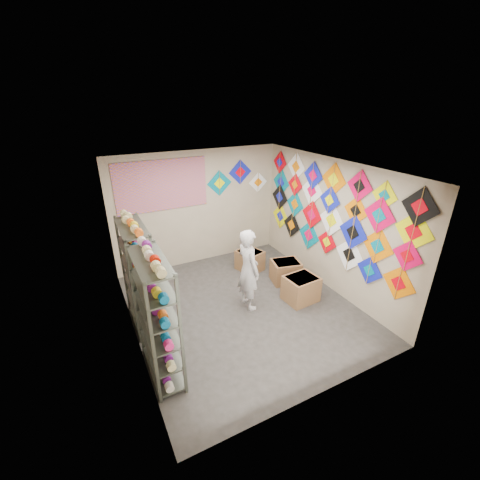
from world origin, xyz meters
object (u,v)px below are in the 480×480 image
carton_b (286,271)px  carton_c (250,260)px  carton_a (301,289)px  shelf_rack_back (139,276)px  shopkeeper (248,269)px  shelf_rack_front (157,319)px

carton_b → carton_c: size_ratio=1.09×
carton_a → carton_c: (-0.31, 1.56, -0.02)m
shelf_rack_back → carton_c: size_ratio=3.50×
shelf_rack_back → carton_c: shelf_rack_back is taller
shopkeeper → carton_c: size_ratio=2.96×
shelf_rack_back → carton_b: bearing=-0.3°
shelf_rack_front → shelf_rack_back: same height
shelf_rack_back → shopkeeper: bearing=-12.8°
carton_a → carton_b: (0.14, 0.74, -0.02)m
carton_a → carton_c: carton_a is taller
shelf_rack_front → carton_a: (2.93, 0.55, -0.69)m
shelf_rack_back → carton_c: 2.84m
shelf_rack_front → shelf_rack_back: 1.30m
shelf_rack_front → shelf_rack_back: bearing=90.0°
shelf_rack_back → carton_b: (3.08, -0.02, -0.71)m
shelf_rack_back → carton_a: bearing=-14.4°
shelf_rack_back → shopkeeper: shelf_rack_back is taller
shelf_rack_back → carton_a: (2.93, -0.75, -0.69)m
shelf_rack_front → carton_b: (3.08, 1.28, -0.71)m
carton_a → shelf_rack_front: bearing=-173.5°
shelf_rack_front → shelf_rack_back: (0.00, 1.30, 0.00)m
shopkeeper → shelf_rack_front: bearing=111.4°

